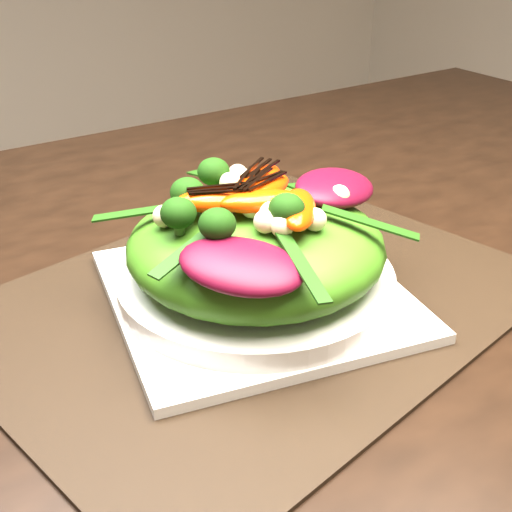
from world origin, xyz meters
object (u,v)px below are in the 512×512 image
lettuce_mound (256,246)px  orange_segment (244,187)px  salad_bowl (256,280)px  dining_table (244,276)px  placemat (256,300)px  plate_base (256,294)px

lettuce_mound → orange_segment: 0.05m
salad_bowl → orange_segment: 0.08m
dining_table → placemat: bearing=-115.3°
dining_table → plate_base: dining_table is taller
salad_bowl → lettuce_mound: bearing=180.0°
dining_table → lettuce_mound: dining_table is taller
dining_table → orange_segment: 0.14m
salad_bowl → orange_segment: orange_segment is taller
lettuce_mound → orange_segment: size_ratio=3.17×
salad_bowl → orange_segment: size_ratio=3.46×
placemat → orange_segment: (0.00, 0.02, 0.10)m
dining_table → plate_base: bearing=-115.3°
dining_table → placemat: size_ratio=3.41×
dining_table → plate_base: 0.09m
salad_bowl → lettuce_mound: (-0.00, 0.00, 0.03)m
salad_bowl → dining_table: bearing=64.7°
dining_table → placemat: dining_table is taller
placemat → lettuce_mound: (-0.00, -0.00, 0.05)m
placemat → salad_bowl: salad_bowl is taller
plate_base → lettuce_mound: bearing=180.0°
lettuce_mound → plate_base: bearing=0.0°
dining_table → lettuce_mound: (-0.03, -0.07, 0.08)m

